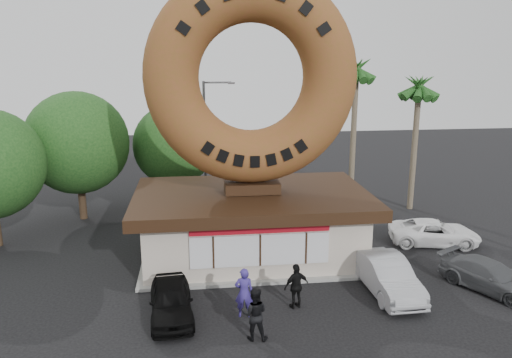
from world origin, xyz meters
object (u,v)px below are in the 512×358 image
object	(u,v)px
person_right	(296,286)
car_silver	(387,275)
street_lamp	(207,135)
car_grey	(490,276)
car_white	(434,232)
car_black	(171,300)
donut_shop	(252,222)
person_center	(255,314)
giant_donut	(252,78)
person_left	(244,293)

from	to	relation	value
person_right	car_silver	world-z (taller)	person_right
street_lamp	car_grey	xyz separation A→B (m)	(11.40, -14.83, -3.86)
car_silver	car_white	xyz separation A→B (m)	(4.51, 4.93, -0.12)
person_right	car_black	distance (m)	4.85
street_lamp	person_right	distance (m)	16.01
donut_shop	person_right	size ratio (longest dim) A/B	6.12
street_lamp	car_grey	size ratio (longest dim) A/B	1.87
person_center	car_silver	distance (m)	6.54
street_lamp	person_right	size ratio (longest dim) A/B	4.37
person_center	car_black	world-z (taller)	person_center
donut_shop	person_right	xyz separation A→B (m)	(1.14, -5.31, -0.85)
giant_donut	person_center	xyz separation A→B (m)	(-0.75, -7.32, -7.71)
car_silver	person_left	bearing A→B (deg)	-170.68
giant_donut	car_grey	bearing A→B (deg)	-26.84
street_lamp	car_white	distance (m)	15.45
car_white	giant_donut	bearing A→B (deg)	104.73
car_white	person_left	bearing A→B (deg)	132.38
giant_donut	person_center	bearing A→B (deg)	-95.82
person_center	person_right	size ratio (longest dim) A/B	1.05
giant_donut	car_white	bearing A→B (deg)	2.59
giant_donut	street_lamp	bearing A→B (deg)	100.51
person_right	car_grey	world-z (taller)	person_right
person_left	car_grey	xyz separation A→B (m)	(10.50, 0.92, -0.36)
giant_donut	person_left	xyz separation A→B (m)	(-0.96, -5.75, -7.68)
street_lamp	donut_shop	bearing A→B (deg)	-79.50
person_left	car_white	bearing A→B (deg)	-142.61
giant_donut	person_center	size ratio (longest dim) A/B	5.08
person_right	car_black	bearing A→B (deg)	-17.71
giant_donut	person_right	world-z (taller)	giant_donut
car_white	donut_shop	bearing A→B (deg)	104.83
donut_shop	car_black	size ratio (longest dim) A/B	2.85
donut_shop	street_lamp	xyz separation A→B (m)	(-1.86, 10.02, 2.72)
giant_donut	car_black	distance (m)	10.35
person_left	person_right	world-z (taller)	person_left
person_left	car_black	size ratio (longest dim) A/B	0.50
car_silver	car_grey	xyz separation A→B (m)	(4.40, -0.34, -0.14)
giant_donut	person_center	distance (m)	10.66
donut_shop	street_lamp	world-z (taller)	street_lamp
donut_shop	person_left	size ratio (longest dim) A/B	5.70
person_left	person_center	world-z (taller)	person_left
giant_donut	car_silver	size ratio (longest dim) A/B	2.12
street_lamp	car_grey	world-z (taller)	street_lamp
street_lamp	person_left	size ratio (longest dim) A/B	4.07
person_center	person_right	xyz separation A→B (m)	(1.88, 2.00, -0.04)
street_lamp	car_black	distance (m)	16.01
giant_donut	donut_shop	bearing A→B (deg)	-90.00
street_lamp	car_silver	bearing A→B (deg)	-64.20
donut_shop	car_white	world-z (taller)	donut_shop
street_lamp	car_grey	bearing A→B (deg)	-52.45
car_black	car_silver	distance (m)	8.90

